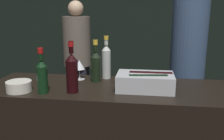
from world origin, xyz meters
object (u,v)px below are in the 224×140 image
ice_bin_with_bottles (146,81)px  red_wine_bottle_burgundy (42,74)px  wine_glass (79,65)px  rose_wine_bottle (106,60)px  red_wine_bottle_tall (72,71)px  champagne_bottle (96,65)px  person_blond_tee (77,54)px  person_in_hoodie (187,60)px  bowl_white (19,86)px

ice_bin_with_bottles → red_wine_bottle_burgundy: 0.71m
ice_bin_with_bottles → wine_glass: (-0.53, 0.20, 0.05)m
red_wine_bottle_burgundy → ice_bin_with_bottles: bearing=13.5°
rose_wine_bottle → red_wine_bottle_tall: 0.42m
ice_bin_with_bottles → rose_wine_bottle: size_ratio=1.12×
ice_bin_with_bottles → champagne_bottle: size_ratio=1.20×
red_wine_bottle_burgundy → person_blond_tee: (-0.28, 1.85, -0.19)m
person_in_hoodie → person_blond_tee: size_ratio=1.13×
person_blond_tee → red_wine_bottle_tall: bearing=160.9°
champagne_bottle → red_wine_bottle_burgundy: bearing=-132.5°
ice_bin_with_bottles → red_wine_bottle_tall: size_ratio=1.12×
bowl_white → wine_glass: bearing=46.2°
ice_bin_with_bottles → person_in_hoodie: size_ratio=0.21×
red_wine_bottle_burgundy → champagne_bottle: bearing=47.5°
ice_bin_with_bottles → rose_wine_bottle: (-0.32, 0.26, 0.09)m
rose_wine_bottle → red_wine_bottle_burgundy: bearing=-130.4°
red_wine_bottle_burgundy → rose_wine_bottle: bearing=49.6°
rose_wine_bottle → ice_bin_with_bottles: bearing=-39.2°
red_wine_bottle_tall → red_wine_bottle_burgundy: bearing=-167.5°
champagne_bottle → rose_wine_bottle: 0.12m
ice_bin_with_bottles → person_in_hoodie: 0.82m
champagne_bottle → person_blond_tee: 1.64m
red_wine_bottle_burgundy → red_wine_bottle_tall: red_wine_bottle_tall is taller
bowl_white → person_blond_tee: (-0.11, 1.84, -0.10)m
rose_wine_bottle → red_wine_bottle_tall: same height
person_in_hoodie → rose_wine_bottle: bearing=-125.3°
red_wine_bottle_burgundy → champagne_bottle: (0.30, 0.32, 0.01)m
wine_glass → red_wine_bottle_burgundy: size_ratio=0.51×
rose_wine_bottle → wine_glass: bearing=-162.1°
rose_wine_bottle → champagne_bottle: bearing=-122.8°
rose_wine_bottle → person_in_hoodie: person_in_hoodie is taller
ice_bin_with_bottles → red_wine_bottle_tall: bearing=-166.1°
bowl_white → red_wine_bottle_tall: (0.37, 0.03, 0.11)m
red_wine_bottle_burgundy → person_blond_tee: bearing=98.7°
bowl_white → champagne_bottle: size_ratio=0.53×
rose_wine_bottle → red_wine_bottle_tall: size_ratio=1.00×
bowl_white → person_in_hoodie: size_ratio=0.09×
bowl_white → person_in_hoodie: (1.25, 0.87, 0.04)m
champagne_bottle → person_blond_tee: size_ratio=0.20×
bowl_white → red_wine_bottle_burgundy: size_ratio=0.56×
red_wine_bottle_burgundy → person_blond_tee: person_blond_tee is taller
rose_wine_bottle → person_in_hoodie: bearing=32.6°
red_wine_bottle_tall → person_in_hoodie: bearing=43.6°
bowl_white → red_wine_bottle_tall: 0.39m
ice_bin_with_bottles → rose_wine_bottle: 0.42m
person_in_hoodie → red_wine_bottle_burgundy: bearing=-118.6°
red_wine_bottle_tall → person_in_hoodie: person_in_hoodie is taller
red_wine_bottle_tall → person_in_hoodie: 1.22m
bowl_white → rose_wine_bottle: size_ratio=0.49×
person_in_hoodie → person_blond_tee: 1.67m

